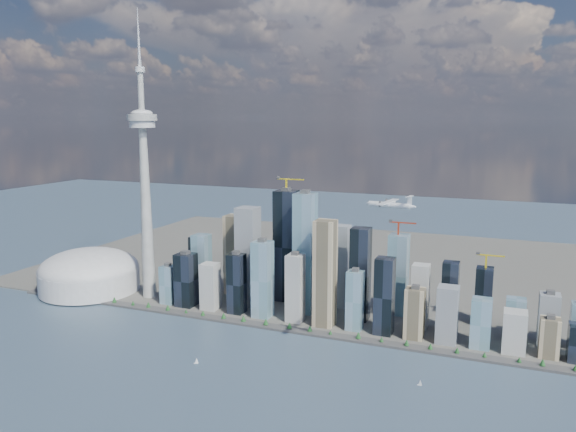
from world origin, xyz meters
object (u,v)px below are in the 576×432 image
at_px(needle_tower, 145,180).
at_px(sailboat_east, 420,383).
at_px(airplane, 390,204).
at_px(dome_stadium, 89,273).
at_px(sailboat_west, 196,362).

height_order(needle_tower, sailboat_east, needle_tower).
bearing_deg(airplane, dome_stadium, 174.30).
relative_size(dome_stadium, airplane, 2.92).
relative_size(airplane, sailboat_east, 7.59).
bearing_deg(airplane, needle_tower, 169.64).
bearing_deg(needle_tower, sailboat_west, -43.19).
bearing_deg(airplane, sailboat_west, -159.60).
height_order(dome_stadium, airplane, airplane).
bearing_deg(needle_tower, airplane, -18.81).
distance_m(dome_stadium, airplane, 701.80).
xyz_separation_m(needle_tower, sailboat_east, (559.57, -178.03, -232.94)).
height_order(airplane, sailboat_east, airplane).
relative_size(needle_tower, sailboat_west, 57.76).
distance_m(sailboat_west, sailboat_east, 318.47).
height_order(needle_tower, airplane, needle_tower).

